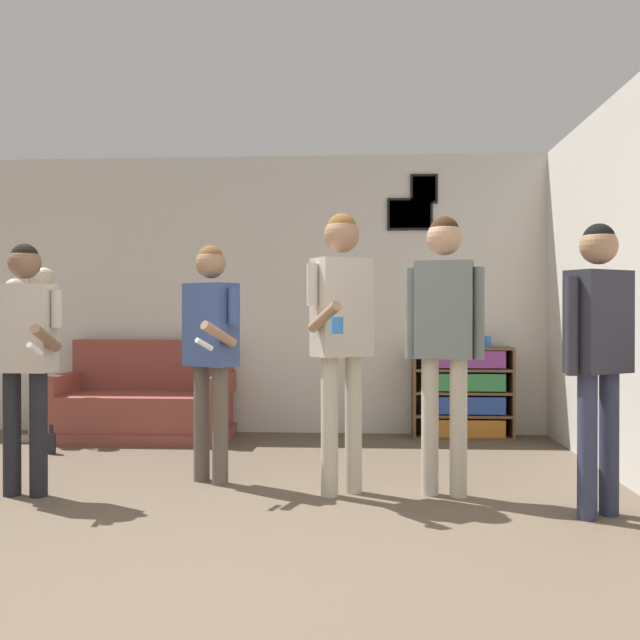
{
  "coord_description": "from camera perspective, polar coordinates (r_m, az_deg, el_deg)",
  "views": [
    {
      "loc": [
        0.86,
        -2.81,
        1.15
      ],
      "look_at": [
        0.57,
        2.05,
        1.12
      ],
      "focal_mm": 40.0,
      "sensor_mm": 36.0,
      "label": 1
    }
  ],
  "objects": [
    {
      "name": "person_watcher_holding_cup",
      "position": [
        4.55,
        1.76,
        0.06
      ],
      "size": [
        0.43,
        0.58,
        1.8
      ],
      "color": "#B7AD99",
      "rests_on": "ground_plane"
    },
    {
      "name": "person_player_foreground_left",
      "position": [
        4.89,
        -22.55,
        -1.66
      ],
      "size": [
        0.5,
        0.46,
        1.6
      ],
      "color": "black",
      "rests_on": "ground_plane"
    },
    {
      "name": "bookshelf",
      "position": [
        6.83,
        11.3,
        -5.71
      ],
      "size": [
        0.93,
        0.3,
        0.85
      ],
      "color": "brown",
      "rests_on": "ground_plane"
    },
    {
      "name": "person_spectator_near_bookshelf",
      "position": [
        4.59,
        9.91,
        -0.18
      ],
      "size": [
        0.49,
        0.28,
        1.78
      ],
      "color": "#B7AD99",
      "rests_on": "ground_plane"
    },
    {
      "name": "person_player_foreground_center",
      "position": [
        4.94,
        -8.76,
        -1.4
      ],
      "size": [
        0.43,
        0.59,
        1.63
      ],
      "color": "brown",
      "rests_on": "ground_plane"
    },
    {
      "name": "person_spectator_far_right",
      "position": [
        4.34,
        21.39,
        -1.28
      ],
      "size": [
        0.43,
        0.36,
        1.67
      ],
      "color": "#2D334C",
      "rests_on": "ground_plane"
    },
    {
      "name": "floor_lamp",
      "position": [
        7.07,
        -22.22,
        0.53
      ],
      "size": [
        0.46,
        0.28,
        1.59
      ],
      "color": "#ADA89E",
      "rests_on": "ground_plane"
    },
    {
      "name": "wall_right",
      "position": [
        5.19,
        23.65,
        2.58
      ],
      "size": [
        0.06,
        6.5,
        2.7
      ],
      "color": "beige",
      "rests_on": "ground_plane"
    },
    {
      "name": "couch",
      "position": [
        6.89,
        -13.85,
        -6.71
      ],
      "size": [
        1.61,
        0.8,
        0.91
      ],
      "color": "brown",
      "rests_on": "ground_plane"
    },
    {
      "name": "drinking_cup",
      "position": [
        6.83,
        13.22,
        -1.69
      ],
      "size": [
        0.08,
        0.08,
        0.1
      ],
      "color": "blue",
      "rests_on": "bookshelf"
    },
    {
      "name": "wall_back",
      "position": [
        7.0,
        -3.59,
        2.07
      ],
      "size": [
        7.64,
        0.08,
        2.7
      ],
      "color": "beige",
      "rests_on": "ground_plane"
    },
    {
      "name": "ground_plane",
      "position": [
        3.16,
        -13.57,
        -20.96
      ],
      "size": [
        20.0,
        20.0,
        0.0
      ],
      "primitive_type": "plane",
      "color": "brown"
    },
    {
      "name": "bottle_on_floor",
      "position": [
        6.38,
        -20.7,
        -9.14
      ],
      "size": [
        0.08,
        0.08,
        0.24
      ],
      "color": "black",
      "rests_on": "ground_plane"
    }
  ]
}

